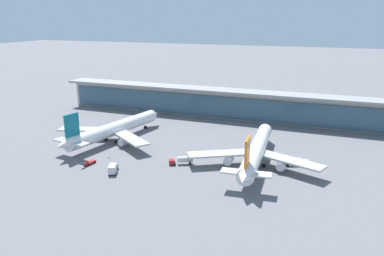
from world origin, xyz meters
TOP-DOWN VIEW (x-y plane):
  - ground_plane at (0.00, 0.00)m, footprint 1200.00×1200.00m
  - airliner_left_stand at (-33.65, 10.16)m, footprint 47.61×62.50m
  - airliner_centre_stand at (29.23, 5.02)m, footprint 48.00×62.67m
  - service_truck_near_nose_red at (-26.55, -16.86)m, footprint 2.44×6.92m
  - service_truck_under_wing_olive at (-14.29, -20.40)m, footprint 4.97×7.62m
  - service_truck_mid_apron_red at (4.40, -4.24)m, footprint 8.66×5.99m
  - service_truck_by_tail_white at (42.51, 9.60)m, footprint 8.78×5.52m
  - terminal_building at (0.00, 66.82)m, footprint 189.50×12.80m
  - safety_cone_alpha at (-23.78, -8.58)m, footprint 0.62×0.62m

SIDE VIEW (x-z plane):
  - ground_plane at x=0.00m, z-range 0.00..0.00m
  - safety_cone_alpha at x=-23.78m, z-range -0.03..0.67m
  - service_truck_near_nose_red at x=-26.55m, z-range -0.54..2.16m
  - service_truck_under_wing_olive at x=-14.29m, z-range 0.14..3.24m
  - service_truck_mid_apron_red at x=4.40m, z-range 0.23..3.18m
  - service_truck_by_tail_white at x=42.51m, z-range 0.23..3.18m
  - airliner_left_stand at x=-33.65m, z-range -3.09..13.59m
  - airliner_centre_stand at x=29.23m, z-range -3.09..13.59m
  - terminal_building at x=0.00m, z-range 0.27..15.47m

